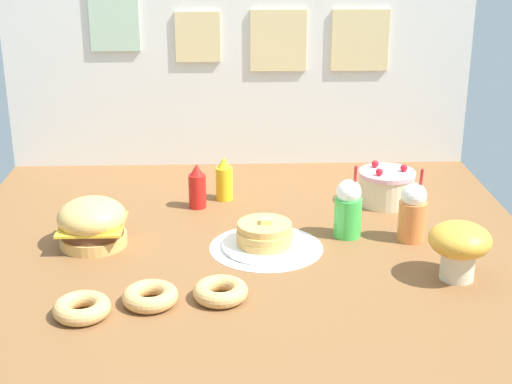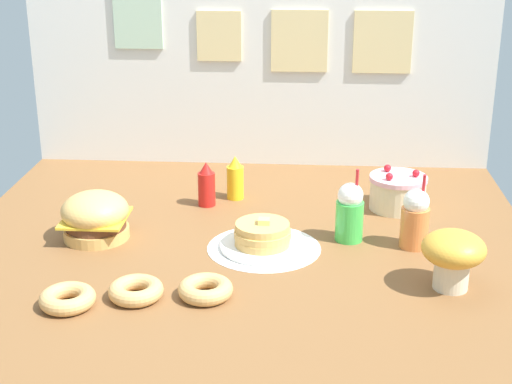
{
  "view_description": "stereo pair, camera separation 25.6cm",
  "coord_description": "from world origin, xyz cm",
  "px_view_note": "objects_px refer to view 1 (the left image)",
  "views": [
    {
      "loc": [
        -5.02,
        -230.89,
        106.86
      ],
      "look_at": [
        3.95,
        9.15,
        17.49
      ],
      "focal_mm": 53.65,
      "sensor_mm": 36.0,
      "label": 1
    },
    {
      "loc": [
        20.57,
        -230.49,
        106.86
      ],
      "look_at": [
        3.95,
        9.15,
        17.49
      ],
      "focal_mm": 53.65,
      "sensor_mm": 36.0,
      "label": 2
    }
  ],
  "objects_px": {
    "pancake_stack": "(265,237)",
    "mustard_bottle": "(224,180)",
    "donut_pink_glaze": "(82,308)",
    "mushroom_stool": "(459,245)",
    "cream_soda_cup": "(348,209)",
    "donut_vanilla": "(221,291)",
    "burger": "(92,223)",
    "ketchup_bottle": "(197,187)",
    "layer_cake": "(386,187)",
    "donut_chocolate": "(150,296)",
    "orange_float_cup": "(413,212)"
  },
  "relations": [
    {
      "from": "pancake_stack",
      "to": "mustard_bottle",
      "type": "bearing_deg",
      "value": 106.4
    },
    {
      "from": "donut_pink_glaze",
      "to": "mushroom_stool",
      "type": "relative_size",
      "value": 0.85
    },
    {
      "from": "cream_soda_cup",
      "to": "mushroom_stool",
      "type": "xyz_separation_m",
      "value": [
        0.29,
        -0.34,
        0.01
      ]
    },
    {
      "from": "mustard_bottle",
      "to": "donut_vanilla",
      "type": "distance_m",
      "value": 0.82
    },
    {
      "from": "burger",
      "to": "cream_soda_cup",
      "type": "distance_m",
      "value": 0.87
    },
    {
      "from": "mushroom_stool",
      "to": "donut_pink_glaze",
      "type": "bearing_deg",
      "value": -170.32
    },
    {
      "from": "pancake_stack",
      "to": "donut_pink_glaze",
      "type": "height_order",
      "value": "pancake_stack"
    },
    {
      "from": "ketchup_bottle",
      "to": "mushroom_stool",
      "type": "bearing_deg",
      "value": -37.61
    },
    {
      "from": "mushroom_stool",
      "to": "layer_cake",
      "type": "bearing_deg",
      "value": 98.23
    },
    {
      "from": "layer_cake",
      "to": "donut_pink_glaze",
      "type": "distance_m",
      "value": 1.31
    },
    {
      "from": "donut_chocolate",
      "to": "mushroom_stool",
      "type": "relative_size",
      "value": 0.85
    },
    {
      "from": "pancake_stack",
      "to": "mushroom_stool",
      "type": "xyz_separation_m",
      "value": [
        0.58,
        -0.25,
        0.07
      ]
    },
    {
      "from": "burger",
      "to": "donut_vanilla",
      "type": "xyz_separation_m",
      "value": [
        0.43,
        -0.4,
        -0.05
      ]
    },
    {
      "from": "donut_chocolate",
      "to": "layer_cake",
      "type": "bearing_deg",
      "value": 42.78
    },
    {
      "from": "burger",
      "to": "donut_pink_glaze",
      "type": "relative_size",
      "value": 1.43
    },
    {
      "from": "donut_pink_glaze",
      "to": "burger",
      "type": "bearing_deg",
      "value": 95.45
    },
    {
      "from": "pancake_stack",
      "to": "ketchup_bottle",
      "type": "relative_size",
      "value": 1.7
    },
    {
      "from": "burger",
      "to": "donut_chocolate",
      "type": "bearing_deg",
      "value": -61.36
    },
    {
      "from": "burger",
      "to": "pancake_stack",
      "type": "relative_size",
      "value": 0.78
    },
    {
      "from": "cream_soda_cup",
      "to": "donut_chocolate",
      "type": "relative_size",
      "value": 1.61
    },
    {
      "from": "donut_vanilla",
      "to": "donut_pink_glaze",
      "type": "bearing_deg",
      "value": -167.73
    },
    {
      "from": "donut_pink_glaze",
      "to": "donut_vanilla",
      "type": "relative_size",
      "value": 1.0
    },
    {
      "from": "pancake_stack",
      "to": "donut_vanilla",
      "type": "height_order",
      "value": "pancake_stack"
    },
    {
      "from": "burger",
      "to": "layer_cake",
      "type": "distance_m",
      "value": 1.12
    },
    {
      "from": "burger",
      "to": "orange_float_cup",
      "type": "relative_size",
      "value": 0.88
    },
    {
      "from": "layer_cake",
      "to": "mushroom_stool",
      "type": "relative_size",
      "value": 1.13
    },
    {
      "from": "mushroom_stool",
      "to": "mustard_bottle",
      "type": "bearing_deg",
      "value": 135.17
    },
    {
      "from": "pancake_stack",
      "to": "donut_chocolate",
      "type": "height_order",
      "value": "pancake_stack"
    },
    {
      "from": "pancake_stack",
      "to": "mustard_bottle",
      "type": "distance_m",
      "value": 0.49
    },
    {
      "from": "burger",
      "to": "pancake_stack",
      "type": "xyz_separation_m",
      "value": [
        0.58,
        -0.05,
        -0.04
      ]
    },
    {
      "from": "burger",
      "to": "cream_soda_cup",
      "type": "relative_size",
      "value": 0.88
    },
    {
      "from": "cream_soda_cup",
      "to": "donut_vanilla",
      "type": "height_order",
      "value": "cream_soda_cup"
    },
    {
      "from": "pancake_stack",
      "to": "donut_pink_glaze",
      "type": "relative_size",
      "value": 1.83
    },
    {
      "from": "donut_chocolate",
      "to": "ketchup_bottle",
      "type": "bearing_deg",
      "value": 81.73
    },
    {
      "from": "cream_soda_cup",
      "to": "donut_pink_glaze",
      "type": "xyz_separation_m",
      "value": [
        -0.82,
        -0.53,
        -0.08
      ]
    },
    {
      "from": "mustard_bottle",
      "to": "orange_float_cup",
      "type": "height_order",
      "value": "orange_float_cup"
    },
    {
      "from": "donut_vanilla",
      "to": "cream_soda_cup",
      "type": "bearing_deg",
      "value": 45.41
    },
    {
      "from": "donut_chocolate",
      "to": "mushroom_stool",
      "type": "height_order",
      "value": "mushroom_stool"
    },
    {
      "from": "donut_pink_glaze",
      "to": "cream_soda_cup",
      "type": "bearing_deg",
      "value": 32.64
    },
    {
      "from": "burger",
      "to": "ketchup_bottle",
      "type": "relative_size",
      "value": 1.33
    },
    {
      "from": "layer_cake",
      "to": "orange_float_cup",
      "type": "distance_m",
      "value": 0.35
    },
    {
      "from": "layer_cake",
      "to": "cream_soda_cup",
      "type": "distance_m",
      "value": 0.36
    },
    {
      "from": "burger",
      "to": "orange_float_cup",
      "type": "height_order",
      "value": "orange_float_cup"
    },
    {
      "from": "cream_soda_cup",
      "to": "mushroom_stool",
      "type": "height_order",
      "value": "cream_soda_cup"
    },
    {
      "from": "cream_soda_cup",
      "to": "orange_float_cup",
      "type": "distance_m",
      "value": 0.22
    },
    {
      "from": "ketchup_bottle",
      "to": "donut_chocolate",
      "type": "relative_size",
      "value": 1.08
    },
    {
      "from": "donut_vanilla",
      "to": "mushroom_stool",
      "type": "relative_size",
      "value": 0.85
    },
    {
      "from": "ketchup_bottle",
      "to": "donut_pink_glaze",
      "type": "height_order",
      "value": "ketchup_bottle"
    },
    {
      "from": "burger",
      "to": "pancake_stack",
      "type": "distance_m",
      "value": 0.58
    },
    {
      "from": "mustard_bottle",
      "to": "donut_vanilla",
      "type": "xyz_separation_m",
      "value": [
        -0.01,
        -0.81,
        -0.05
      ]
    }
  ]
}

